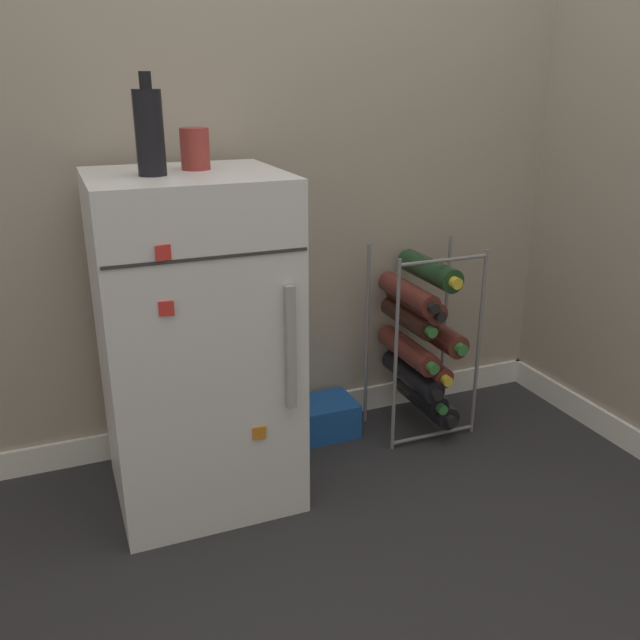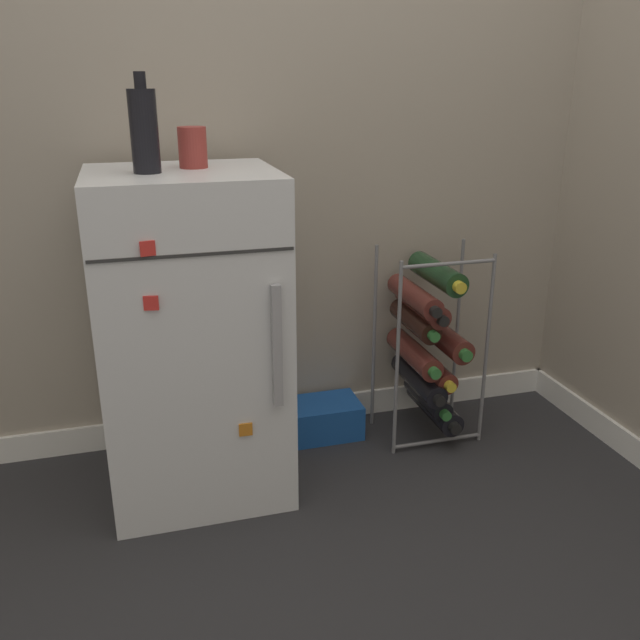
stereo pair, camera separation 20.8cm
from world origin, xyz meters
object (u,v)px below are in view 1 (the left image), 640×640
Objects in this scene: wine_rack at (420,341)px; fridge_top_bottle at (149,131)px; fridge_top_cup at (195,149)px; mini_fridge at (196,343)px; soda_box at (320,418)px.

fridge_top_bottle is at bearing -172.11° from wine_rack.
fridge_top_bottle is at bearing -149.67° from fridge_top_cup.
wine_rack is at bearing 3.64° from fridge_top_cup.
mini_fridge is at bearing 17.59° from fridge_top_bottle.
mini_fridge is 0.80m from wine_rack.
fridge_top_cup is at bearing 48.97° from mini_fridge.
soda_box is at bearing 165.93° from wine_rack.
fridge_top_cup is 0.44× the size of fridge_top_bottle.
mini_fridge is 3.87× the size of fridge_top_bottle.
fridge_top_cup is 0.15m from fridge_top_bottle.
soda_box is at bearing 17.89° from fridge_top_cup.
mini_fridge is at bearing -158.35° from soda_box.
mini_fridge is 0.59m from fridge_top_bottle.
soda_box is (-0.33, 0.08, -0.27)m from wine_rack.
soda_box is at bearing 21.65° from mini_fridge.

